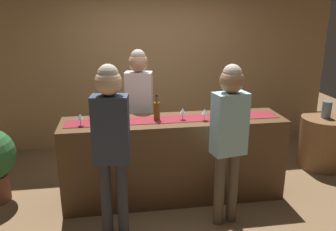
{
  "coord_description": "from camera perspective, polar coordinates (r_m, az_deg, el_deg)",
  "views": [
    {
      "loc": [
        -0.67,
        -3.78,
        2.23
      ],
      "look_at": [
        -0.07,
        0.0,
        1.05
      ],
      "focal_mm": 37.06,
      "sensor_mm": 36.0,
      "label": 1
    }
  ],
  "objects": [
    {
      "name": "wine_glass_far_end",
      "position": [
        3.97,
        6.04,
        0.61
      ],
      "size": [
        0.07,
        0.07,
        0.14
      ],
      "color": "silver",
      "rests_on": "bar_counter"
    },
    {
      "name": "bartender",
      "position": [
        4.52,
        -4.77,
        2.46
      ],
      "size": [
        0.38,
        0.27,
        1.75
      ],
      "rotation": [
        0.0,
        0.0,
        2.92
      ],
      "color": "#26262B",
      "rests_on": "ground"
    },
    {
      "name": "wine_glass_mid_counter",
      "position": [
        3.98,
        2.42,
        0.72
      ],
      "size": [
        0.07,
        0.07,
        0.14
      ],
      "color": "silver",
      "rests_on": "bar_counter"
    },
    {
      "name": "wine_bottle_green",
      "position": [
        4.12,
        8.25,
        1.23
      ],
      "size": [
        0.07,
        0.07,
        0.3
      ],
      "color": "#194723",
      "rests_on": "bar_counter"
    },
    {
      "name": "wine_bottle_amber",
      "position": [
        3.97,
        -1.85,
        0.79
      ],
      "size": [
        0.07,
        0.07,
        0.3
      ],
      "color": "brown",
      "rests_on": "bar_counter"
    },
    {
      "name": "round_side_table",
      "position": [
        5.56,
        24.12,
        -4.02
      ],
      "size": [
        0.68,
        0.68,
        0.74
      ],
      "primitive_type": "cylinder",
      "color": "brown",
      "rests_on": "ground"
    },
    {
      "name": "back_wall",
      "position": [
        5.77,
        -2.29,
        9.32
      ],
      "size": [
        6.0,
        0.12,
        2.9
      ],
      "primitive_type": "cube",
      "color": "tan",
      "rests_on": "ground"
    },
    {
      "name": "ground_plane",
      "position": [
        4.44,
        0.93,
        -13.07
      ],
      "size": [
        10.0,
        10.0,
        0.0
      ],
      "primitive_type": "plane",
      "color": "brown"
    },
    {
      "name": "customer_sipping",
      "position": [
        3.55,
        10.04,
        -2.17
      ],
      "size": [
        0.37,
        0.26,
        1.73
      ],
      "rotation": [
        0.0,
        0.0,
        0.18
      ],
      "color": "brown",
      "rests_on": "ground"
    },
    {
      "name": "bar_counter",
      "position": [
        4.21,
        0.97,
        -7.15
      ],
      "size": [
        2.61,
        0.6,
        1.0
      ],
      "primitive_type": "cube",
      "color": "#543821",
      "rests_on": "ground"
    },
    {
      "name": "customer_browsing",
      "position": [
        3.31,
        -9.34,
        -3.06
      ],
      "size": [
        0.36,
        0.25,
        1.77
      ],
      "rotation": [
        0.0,
        0.0,
        -0.13
      ],
      "color": "#33333D",
      "rests_on": "ground"
    },
    {
      "name": "wine_glass_near_customer",
      "position": [
        3.88,
        -14.25,
        -0.23
      ],
      "size": [
        0.07,
        0.07,
        0.14
      ],
      "color": "silver",
      "rests_on": "bar_counter"
    },
    {
      "name": "counter_runner_cloth",
      "position": [
        4.03,
        1.0,
        -0.59
      ],
      "size": [
        2.48,
        0.28,
        0.01
      ],
      "primitive_type": "cube",
      "color": "maroon",
      "rests_on": "bar_counter"
    },
    {
      "name": "vase_on_side_table",
      "position": [
        5.43,
        24.63,
        0.89
      ],
      "size": [
        0.13,
        0.13,
        0.24
      ],
      "primitive_type": "cylinder",
      "color": "slate",
      "rests_on": "round_side_table"
    }
  ]
}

